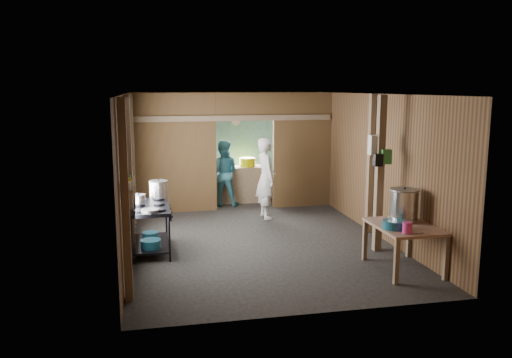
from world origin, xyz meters
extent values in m
cube|color=black|center=(0.00, 0.00, 0.00)|extent=(4.50, 7.00, 0.00)
cube|color=#4B4B4B|center=(0.00, 0.00, 2.60)|extent=(4.50, 7.00, 0.00)
cube|color=brown|center=(0.00, 3.50, 1.30)|extent=(4.50, 0.00, 2.60)
cube|color=brown|center=(0.00, -3.50, 1.30)|extent=(4.50, 0.00, 2.60)
cube|color=brown|center=(-2.25, 0.00, 1.30)|extent=(0.00, 7.00, 2.60)
cube|color=brown|center=(2.25, 0.00, 1.30)|extent=(0.00, 7.00, 2.60)
cube|color=brown|center=(-1.32, 2.20, 1.30)|extent=(1.85, 0.10, 2.60)
cube|color=brown|center=(1.57, 2.20, 1.30)|extent=(1.35, 0.10, 2.60)
cube|color=brown|center=(0.25, 2.20, 2.30)|extent=(1.30, 0.10, 0.60)
cube|color=#6CB3B3|center=(0.00, 3.44, 1.25)|extent=(4.40, 0.06, 2.50)
cube|color=#8A6B54|center=(0.30, 2.95, 0.42)|extent=(1.20, 0.50, 0.85)
cylinder|color=beige|center=(0.25, 3.40, 1.90)|extent=(0.20, 0.03, 0.20)
cube|color=#8A6B54|center=(-2.18, -2.60, 1.30)|extent=(0.10, 0.12, 2.60)
cube|color=#8A6B54|center=(-2.18, -0.80, 1.30)|extent=(0.10, 0.12, 2.60)
cube|color=#8A6B54|center=(-2.18, 1.20, 1.30)|extent=(0.10, 0.12, 2.60)
cube|color=#8A6B54|center=(2.18, -0.20, 1.30)|extent=(0.10, 0.12, 2.60)
cube|color=#8A6B54|center=(1.85, -1.30, 1.30)|extent=(0.12, 0.12, 2.60)
cube|color=#8A6B54|center=(0.00, 2.15, 2.05)|extent=(4.40, 0.12, 0.12)
cylinder|color=gray|center=(-2.21, 0.40, 1.65)|extent=(0.03, 0.34, 0.34)
cylinder|color=black|center=(-2.21, 0.80, 1.55)|extent=(0.03, 0.30, 0.30)
cube|color=#8A6B54|center=(-2.15, -2.10, 1.40)|extent=(0.14, 0.80, 0.03)
cylinder|color=beige|center=(-2.15, -2.35, 1.47)|extent=(0.07, 0.07, 0.10)
cylinder|color=#B3A400|center=(-2.15, -2.10, 1.47)|extent=(0.08, 0.08, 0.10)
cylinder|color=#33853B|center=(-2.15, -1.88, 1.47)|extent=(0.06, 0.06, 0.10)
cube|color=beige|center=(1.80, -1.22, 1.78)|extent=(0.22, 0.15, 0.32)
cube|color=#33853B|center=(1.92, -1.36, 1.60)|extent=(0.16, 0.12, 0.24)
cube|color=black|center=(1.78, -1.38, 1.55)|extent=(0.14, 0.10, 0.20)
cylinder|color=silver|center=(-2.05, -0.16, 0.84)|extent=(0.17, 0.17, 0.10)
cylinder|color=#18566A|center=(-1.88, -0.89, 0.22)|extent=(0.33, 0.33, 0.14)
cylinder|color=#18566A|center=(-1.88, -0.34, 0.21)|extent=(0.28, 0.28, 0.11)
cylinder|color=#18566A|center=(1.59, -2.41, 0.75)|extent=(0.43, 0.43, 0.12)
cylinder|color=#D23380|center=(1.65, -2.69, 0.77)|extent=(0.14, 0.14, 0.16)
cube|color=silver|center=(1.72, -2.74, 0.69)|extent=(0.30, 0.06, 0.01)
cylinder|color=#B3A400|center=(0.45, 2.95, 0.95)|extent=(0.38, 0.38, 0.21)
cylinder|color=#D50239|center=(-0.07, 2.95, 0.91)|extent=(0.11, 0.11, 0.12)
imported|color=silver|center=(0.52, 1.28, 0.85)|extent=(0.45, 0.65, 1.69)
imported|color=teal|center=(-0.18, 2.64, 0.76)|extent=(0.85, 0.73, 1.52)
camera|label=1|loc=(-1.89, -9.23, 2.71)|focal=36.86mm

